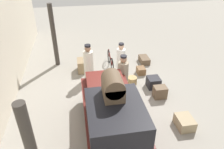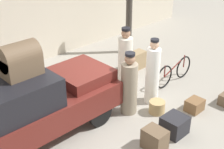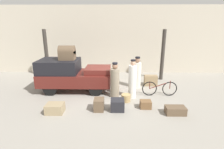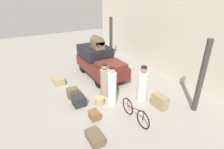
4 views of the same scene
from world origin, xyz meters
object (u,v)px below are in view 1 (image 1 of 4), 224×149
at_px(trunk_umber_medium, 144,60).
at_px(porter_lifting_near_truck, 89,64).
at_px(bicycle, 110,60).
at_px(suitcase_black_upright, 185,122).
at_px(suitcase_tan_flat, 81,66).
at_px(truck, 112,112).
at_px(suitcase_small_leather, 153,82).
at_px(porter_standing_middle, 121,64).
at_px(porter_carrying_trunk, 123,76).
at_px(trunk_on_truck_roof, 113,86).
at_px(wicker_basket, 132,81).
at_px(trunk_large_brown, 141,71).
at_px(trunk_wicker_pale, 160,92).

bearing_deg(trunk_umber_medium, porter_lifting_near_truck, 111.43).
relative_size(bicycle, suitcase_black_upright, 2.49).
bearing_deg(suitcase_tan_flat, truck, -169.80).
relative_size(suitcase_small_leather, suitcase_black_upright, 0.81).
relative_size(porter_standing_middle, suitcase_tan_flat, 2.56).
relative_size(truck, suitcase_tan_flat, 5.07).
bearing_deg(suitcase_small_leather, truck, 136.39).
height_order(porter_carrying_trunk, trunk_on_truck_roof, trunk_on_truck_roof).
bearing_deg(suitcase_black_upright, bicycle, 21.47).
height_order(wicker_basket, porter_standing_middle, porter_standing_middle).
relative_size(porter_carrying_trunk, porter_lifting_near_truck, 0.98).
xyz_separation_m(porter_standing_middle, porter_lifting_near_truck, (0.37, 1.35, -0.07)).
bearing_deg(trunk_umber_medium, suitcase_tan_flat, 95.73).
relative_size(truck, suitcase_small_leather, 6.63).
height_order(wicker_basket, porter_lifting_near_truck, porter_lifting_near_truck).
bearing_deg(suitcase_small_leather, trunk_on_truck_roof, 138.59).
height_order(porter_standing_middle, trunk_large_brown, porter_standing_middle).
bearing_deg(suitcase_tan_flat, porter_carrying_trunk, -141.62).
xyz_separation_m(trunk_wicker_pale, suitcase_small_leather, (0.73, 0.01, -0.02)).
xyz_separation_m(suitcase_tan_flat, trunk_umber_medium, (0.32, -3.21, -0.14)).
relative_size(wicker_basket, porter_carrying_trunk, 0.25).
distance_m(suitcase_small_leather, suitcase_tan_flat, 3.48).
height_order(trunk_wicker_pale, suitcase_tan_flat, suitcase_tan_flat).
relative_size(wicker_basket, trunk_wicker_pale, 0.83).
relative_size(porter_standing_middle, trunk_on_truck_roof, 2.36).
distance_m(porter_lifting_near_truck, suitcase_black_upright, 4.56).
xyz_separation_m(suitcase_tan_flat, trunk_on_truck_roof, (-4.36, -0.75, 1.65)).
bearing_deg(porter_carrying_trunk, wicker_basket, -47.06).
relative_size(trunk_wicker_pale, trunk_umber_medium, 0.66).
relative_size(wicker_basket, suitcase_black_upright, 0.61).
height_order(bicycle, suitcase_small_leather, bicycle).
relative_size(bicycle, wicker_basket, 4.07).
bearing_deg(suitcase_small_leather, wicker_basket, 64.78).
relative_size(trunk_large_brown, suitcase_small_leather, 0.83).
bearing_deg(wicker_basket, suitcase_small_leather, -115.22).
xyz_separation_m(wicker_basket, porter_lifting_near_truck, (0.68, 1.80, 0.60)).
xyz_separation_m(truck, bicycle, (4.31, -0.68, -0.51)).
height_order(suitcase_small_leather, suitcase_black_upright, suitcase_small_leather).
distance_m(bicycle, suitcase_black_upright, 4.78).
distance_m(porter_lifting_near_truck, suitcase_tan_flat, 0.99).
height_order(wicker_basket, porter_carrying_trunk, porter_carrying_trunk).
bearing_deg(suitcase_black_upright, trunk_large_brown, 7.19).
relative_size(porter_carrying_trunk, suitcase_black_upright, 2.47).
bearing_deg(porter_lifting_near_truck, trunk_on_truck_roof, -172.91).
relative_size(porter_carrying_trunk, trunk_on_truck_roof, 2.16).
bearing_deg(trunk_large_brown, trunk_on_truck_roof, 151.40).
height_order(truck, wicker_basket, truck).
xyz_separation_m(trunk_large_brown, trunk_on_truck_roof, (-3.62, 1.98, 1.78)).
bearing_deg(suitcase_small_leather, suitcase_black_upright, -174.15).
relative_size(porter_standing_middle, trunk_wicker_pale, 3.65).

